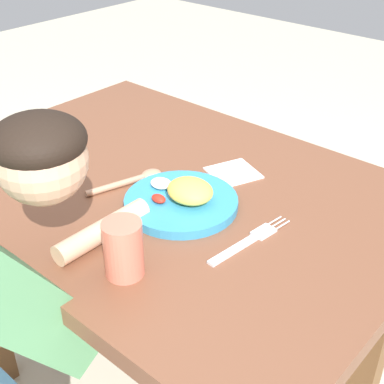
{
  "coord_description": "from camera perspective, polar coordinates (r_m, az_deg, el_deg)",
  "views": [
    {
      "loc": [
        0.75,
        -0.75,
        1.39
      ],
      "look_at": [
        0.09,
        -0.01,
        0.78
      ],
      "focal_mm": 50.37,
      "sensor_mm": 36.0,
      "label": 1
    }
  ],
  "objects": [
    {
      "name": "spoon",
      "position": [
        1.24,
        -6.02,
        1.38
      ],
      "size": [
        0.08,
        0.19,
        0.02
      ],
      "rotation": [
        0.0,
        0.0,
        1.28
      ],
      "color": "tan",
      "rests_on": "dining_table"
    },
    {
      "name": "plate",
      "position": [
        1.14,
        -0.99,
        -0.76
      ],
      "size": [
        0.24,
        0.24,
        0.07
      ],
      "color": "teal",
      "rests_on": "dining_table"
    },
    {
      "name": "drinking_cup",
      "position": [
        0.95,
        -7.28,
        -5.99
      ],
      "size": [
        0.07,
        0.07,
        0.11
      ],
      "primitive_type": "cylinder",
      "color": "#DA6E57",
      "rests_on": "dining_table"
    },
    {
      "name": "napkin",
      "position": [
        1.27,
        4.38,
        2.04
      ],
      "size": [
        0.14,
        0.14,
        0.0
      ],
      "primitive_type": "cube",
      "rotation": [
        0.0,
        0.0,
        -0.39
      ],
      "color": "white",
      "rests_on": "dining_table"
    },
    {
      "name": "person",
      "position": [
        1.11,
        -18.28,
        -18.25
      ],
      "size": [
        0.19,
        0.48,
        1.05
      ],
      "color": "#324D64",
      "rests_on": "ground_plane"
    },
    {
      "name": "fork",
      "position": [
        1.05,
        6.0,
        -5.18
      ],
      "size": [
        0.04,
        0.22,
        0.01
      ],
      "rotation": [
        0.0,
        0.0,
        1.46
      ],
      "color": "silver",
      "rests_on": "dining_table"
    },
    {
      "name": "dining_table",
      "position": [
        1.3,
        -2.79,
        -3.7
      ],
      "size": [
        1.13,
        0.8,
        0.76
      ],
      "color": "brown",
      "rests_on": "ground_plane"
    }
  ]
}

